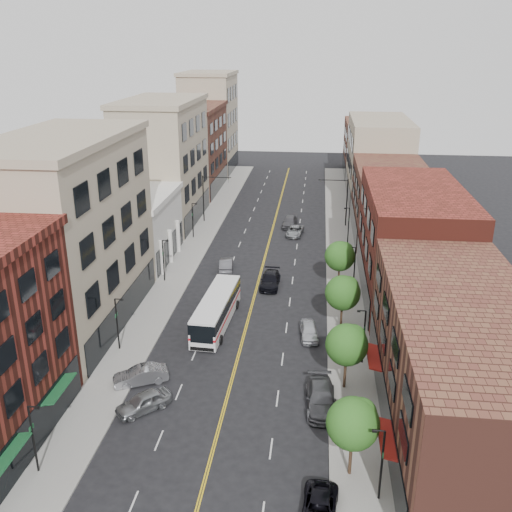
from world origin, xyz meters
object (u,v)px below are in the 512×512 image
(city_bus, at_px, (216,309))
(car_parked_mid, at_px, (321,398))
(car_angle_a, at_px, (144,402))
(car_lane_c, at_px, (290,222))
(car_parked_far, at_px, (309,331))
(car_lane_b, at_px, (295,231))
(car_lane_behind, at_px, (226,264))
(car_angle_b, at_px, (141,375))
(car_parked_near, at_px, (319,510))
(car_lane_a, at_px, (270,280))

(city_bus, height_order, car_parked_mid, city_bus)
(car_angle_a, relative_size, car_lane_c, 0.91)
(car_parked_far, relative_size, car_lane_c, 0.86)
(car_lane_b, xyz_separation_m, car_lane_c, (-0.96, 4.06, 0.17))
(car_parked_mid, relative_size, car_lane_b, 1.18)
(city_bus, bearing_deg, car_lane_behind, 98.73)
(car_parked_mid, bearing_deg, car_lane_c, 93.18)
(city_bus, distance_m, car_angle_b, 11.95)
(car_lane_behind, xyz_separation_m, car_lane_b, (7.84, 14.35, -0.08))
(car_parked_near, height_order, car_lane_behind, car_lane_behind)
(car_lane_behind, bearing_deg, car_parked_near, 100.51)
(car_parked_near, bearing_deg, car_angle_a, 150.42)
(car_angle_b, height_order, car_parked_mid, car_parked_mid)
(city_bus, bearing_deg, car_lane_b, 80.69)
(car_angle_a, height_order, car_parked_near, car_angle_a)
(car_parked_mid, xyz_separation_m, car_parked_far, (-1.16, 11.01, -0.10))
(car_parked_far, distance_m, car_lane_c, 34.82)
(car_angle_a, bearing_deg, car_parked_near, 11.89)
(car_angle_b, bearing_deg, car_lane_b, 139.27)
(car_angle_b, relative_size, car_parked_far, 1.08)
(car_angle_b, xyz_separation_m, car_parked_near, (14.75, -12.75, -0.10))
(car_parked_near, height_order, car_lane_b, car_lane_b)
(car_angle_a, bearing_deg, car_lane_a, 119.10)
(car_lane_a, bearing_deg, car_parked_near, -79.12)
(car_parked_near, bearing_deg, car_parked_far, 97.60)
(car_lane_a, xyz_separation_m, car_lane_b, (1.99, 18.82, -0.09))
(car_angle_a, relative_size, car_parked_mid, 0.79)
(city_bus, distance_m, car_parked_mid, 16.45)
(city_bus, relative_size, car_lane_behind, 2.63)
(car_angle_b, bearing_deg, car_lane_a, 131.64)
(city_bus, relative_size, car_angle_b, 2.63)
(city_bus, relative_size, car_parked_near, 2.58)
(car_angle_a, relative_size, car_lane_b, 0.93)
(city_bus, distance_m, car_lane_b, 29.58)
(car_angle_a, distance_m, car_parked_far, 17.85)
(car_parked_far, xyz_separation_m, car_lane_c, (-3.71, 34.62, 0.12))
(car_angle_a, bearing_deg, car_parked_far, 92.58)
(car_angle_a, xyz_separation_m, car_parked_mid, (13.48, 1.92, 0.06))
(car_parked_near, relative_size, car_parked_mid, 0.82)
(car_parked_near, height_order, car_parked_far, car_parked_far)
(car_parked_near, relative_size, car_parked_far, 1.10)
(car_parked_far, distance_m, car_lane_behind, 19.36)
(car_parked_far, bearing_deg, car_parked_mid, -89.94)
(car_angle_b, height_order, car_lane_b, car_angle_b)
(car_lane_c, bearing_deg, city_bus, -94.00)
(car_parked_mid, bearing_deg, car_angle_b, 170.64)
(city_bus, distance_m, car_lane_c, 33.38)
(car_parked_mid, bearing_deg, car_lane_b, 92.46)
(car_angle_b, distance_m, car_lane_c, 45.07)
(city_bus, height_order, car_parked_far, city_bus)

